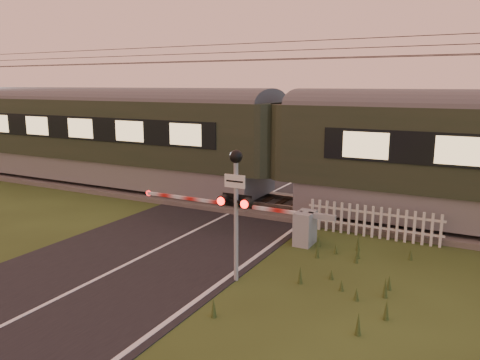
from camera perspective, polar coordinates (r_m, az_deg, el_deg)
The scene contains 8 objects.
ground at distance 13.21m, azimuth -11.75°, elevation -9.16°, with size 160.00×160.00×0.00m, color #2C3815.
road at distance 13.03m, azimuth -12.35°, elevation -9.44°, with size 6.00×140.00×0.03m.
track_bed at distance 18.41m, azimuth 1.17°, elevation -2.74°, with size 140.00×3.40×0.39m.
overhead_wires at distance 17.87m, azimuth 1.25°, elevation 15.13°, with size 120.00×0.62×0.62m.
train at distance 17.40m, azimuth 5.38°, elevation 4.06°, with size 44.52×3.07×4.15m.
boom_gate at distance 13.99m, azimuth 6.55°, elevation -5.37°, with size 6.75×0.76×1.01m.
crossing_signal at distance 10.82m, azimuth -0.50°, elevation -1.50°, with size 0.81×0.34×3.17m.
picket_fence at distance 14.92m, azimuth 15.87°, elevation -4.92°, with size 4.12×0.08×0.99m.
Camera 1 is at (7.99, -9.45, 4.64)m, focal length 35.00 mm.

